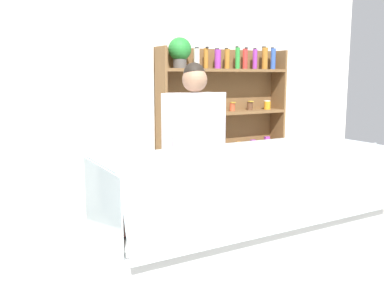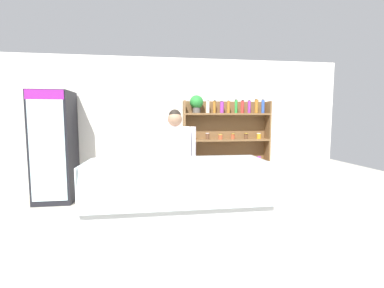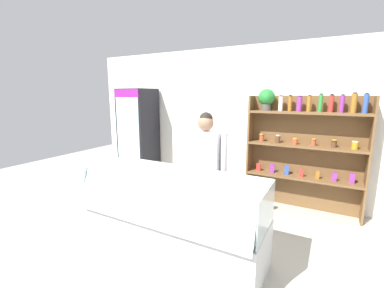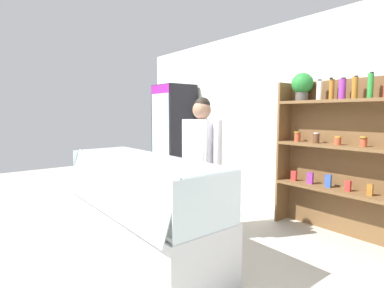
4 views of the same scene
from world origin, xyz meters
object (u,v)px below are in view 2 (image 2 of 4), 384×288
at_px(shelving_unit, 223,138).
at_px(shop_clerk, 175,155).
at_px(deli_display_case, 177,217).
at_px(drinks_fridge, 55,147).

height_order(shelving_unit, shop_clerk, shelving_unit).
distance_m(deli_display_case, shop_clerk, 1.02).
bearing_deg(deli_display_case, drinks_fridge, 137.66).
distance_m(shelving_unit, deli_display_case, 2.46).
relative_size(deli_display_case, shop_clerk, 1.30).
height_order(deli_display_case, shop_clerk, shop_clerk).
height_order(drinks_fridge, shelving_unit, drinks_fridge).
xyz_separation_m(shelving_unit, deli_display_case, (-1.11, -2.05, -0.79)).
relative_size(shelving_unit, shop_clerk, 1.20).
bearing_deg(deli_display_case, shop_clerk, 86.95).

